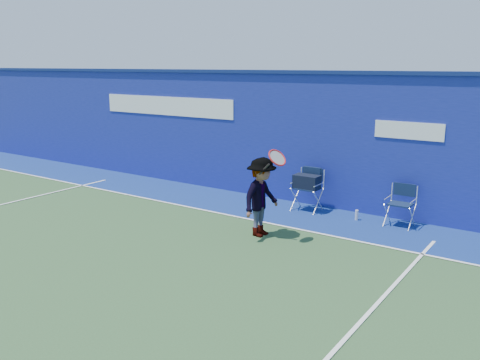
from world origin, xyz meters
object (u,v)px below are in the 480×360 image
Objects in this scene: directors_chair_left at (307,193)px; water_bottle at (357,215)px; directors_chair_right at (400,213)px; tennis_player at (261,197)px.

water_bottle is at bearing -3.35° from directors_chair_left.
directors_chair_right is (2.07, 0.05, -0.14)m from directors_chair_left.
directors_chair_left is at bearing 176.65° from water_bottle.
tennis_player reaches higher than water_bottle.
directors_chair_right is at bearing 8.11° from water_bottle.
directors_chair_left reaches higher than directors_chair_right.
directors_chair_right is at bearing 45.89° from tennis_player.
directors_chair_left is 0.56× the size of tennis_player.
tennis_player is (-1.15, -1.95, 0.65)m from water_bottle.
tennis_player is at bearing -134.11° from directors_chair_right.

